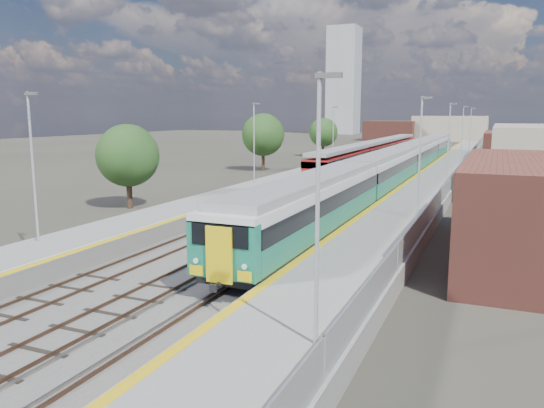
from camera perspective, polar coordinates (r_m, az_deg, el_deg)
The scene contains 11 objects.
ground at distance 62.88m, azimuth 12.84°, elevation 2.59°, with size 320.00×320.00×0.00m, color #47443A.
ballast_bed at distance 65.74m, azimuth 11.30°, elevation 2.96°, with size 10.50×155.00×0.06m, color #565451.
tracks at distance 67.25m, azimuth 12.10°, elevation 3.15°, with size 8.96×160.00×0.17m.
platform_right at distance 64.58m, azimuth 17.87°, elevation 3.02°, with size 4.70×155.00×8.52m.
platform_left at distance 67.38m, azimuth 5.64°, elevation 3.68°, with size 4.30×155.00×8.52m.
buildings at distance 152.90m, azimuth 12.29°, elevation 10.62°, with size 72.00×185.50×40.00m.
green_train at distance 60.26m, azimuth 13.95°, elevation 4.49°, with size 3.02×84.13×3.33m.
red_train at distance 79.46m, azimuth 11.07°, elevation 5.57°, with size 2.78×56.44×3.51m.
tree_a at distance 43.51m, azimuth -15.25°, elevation 5.04°, with size 4.94×4.94×6.69m.
tree_b at distance 70.47m, azimuth -0.97°, elevation 7.46°, with size 5.60×5.60×7.60m.
tree_c at distance 94.53m, azimuth 5.54°, elevation 7.67°, with size 5.05×5.05×6.84m.
Camera 1 is at (10.99, -11.47, 7.42)m, focal length 35.00 mm.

